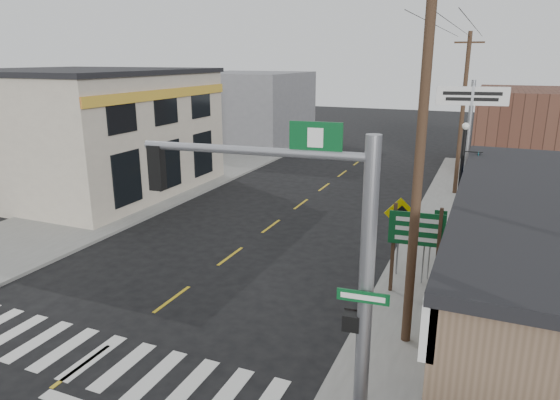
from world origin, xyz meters
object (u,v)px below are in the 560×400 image
at_px(dance_center_sign, 470,116).
at_px(utility_pole_far, 462,113).
at_px(traffic_signal_pole, 328,257).
at_px(bare_tree, 515,204).
at_px(fire_hydrant, 445,328).
at_px(guide_sign, 416,238).
at_px(utility_pole_near, 419,165).
at_px(lamp_post, 462,181).

bearing_deg(dance_center_sign, utility_pole_far, 87.34).
distance_m(traffic_signal_pole, bare_tree, 7.43).
height_order(fire_hydrant, bare_tree, bare_tree).
bearing_deg(guide_sign, utility_pole_near, -89.59).
relative_size(lamp_post, utility_pole_far, 0.59).
relative_size(fire_hydrant, utility_pole_near, 0.08).
bearing_deg(guide_sign, lamp_post, 70.24).
xyz_separation_m(guide_sign, dance_center_sign, (0.91, 8.69, 3.01)).
relative_size(guide_sign, lamp_post, 0.58).
bearing_deg(bare_tree, dance_center_sign, 101.18).
height_order(traffic_signal_pole, bare_tree, traffic_signal_pole).
bearing_deg(utility_pole_far, traffic_signal_pole, -99.39).
bearing_deg(utility_pole_far, lamp_post, -92.17).
bearing_deg(lamp_post, dance_center_sign, 114.82).
relative_size(dance_center_sign, utility_pole_near, 0.68).
height_order(traffic_signal_pole, guide_sign, traffic_signal_pole).
distance_m(bare_tree, utility_pole_near, 3.79).
bearing_deg(bare_tree, fire_hydrant, -122.30).
height_order(guide_sign, fire_hydrant, guide_sign).
height_order(lamp_post, bare_tree, lamp_post).
bearing_deg(guide_sign, bare_tree, -11.85).
bearing_deg(traffic_signal_pole, utility_pole_near, 70.09).
xyz_separation_m(traffic_signal_pole, utility_pole_near, (1.06, 4.01, 1.12)).
xyz_separation_m(dance_center_sign, utility_pole_far, (-0.63, 5.36, -0.42)).
distance_m(lamp_post, utility_pole_far, 10.22).
distance_m(guide_sign, utility_pole_near, 4.15).
height_order(guide_sign, dance_center_sign, dance_center_sign).
xyz_separation_m(traffic_signal_pole, bare_tree, (3.47, 6.56, -0.30)).
bearing_deg(lamp_post, fire_hydrant, -64.66).
relative_size(fire_hydrant, lamp_post, 0.14).
bearing_deg(dance_center_sign, traffic_signal_pole, -105.57).
xyz_separation_m(fire_hydrant, bare_tree, (1.41, 2.23, 3.10)).
height_order(traffic_signal_pole, utility_pole_far, utility_pole_far).
bearing_deg(traffic_signal_pole, fire_hydrant, 59.45).
xyz_separation_m(guide_sign, fire_hydrant, (1.28, -2.55, -1.54)).
xyz_separation_m(lamp_post, bare_tree, (1.65, -4.28, 0.47)).
bearing_deg(utility_pole_near, fire_hydrant, 19.42).
height_order(guide_sign, lamp_post, lamp_post).
bearing_deg(utility_pole_far, dance_center_sign, -89.78).
xyz_separation_m(lamp_post, utility_pole_near, (-0.76, -6.83, 1.90)).
bearing_deg(lamp_post, utility_pole_far, 117.55).
bearing_deg(dance_center_sign, guide_sign, -105.32).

